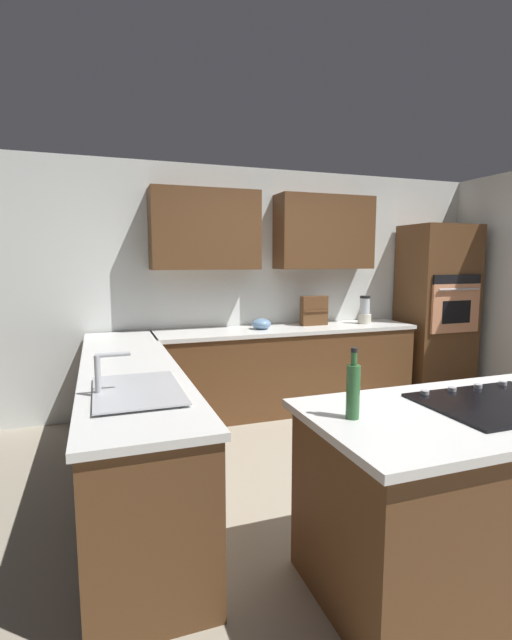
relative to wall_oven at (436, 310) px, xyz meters
name	(u,v)px	position (x,y,z in m)	size (l,w,h in m)	color
ground_plane	(391,479)	(1.85, 1.72, -1.01)	(14.00, 14.00, 0.00)	#9E937F
wall_back	(279,273)	(1.93, -0.32, 0.46)	(6.00, 0.44, 2.60)	silver
lower_cabinets_back	(287,371)	(1.95, 0.00, -0.58)	(2.80, 0.60, 0.86)	brown
countertop_back	(288,330)	(1.95, 0.00, -0.13)	(2.84, 0.64, 0.04)	silver
lower_cabinets_side	(131,428)	(3.67, 1.17, -0.58)	(0.60, 2.90, 0.86)	brown
countertop_side	(129,366)	(3.67, 1.17, -0.13)	(0.64, 2.94, 0.04)	silver
island_base	(494,492)	(1.97, 2.72, -0.58)	(1.91, 0.81, 0.86)	brown
island_top	(500,408)	(1.97, 2.72, -0.13)	(1.99, 0.89, 0.04)	silver
wall_oven	(436,310)	(0.00, 0.00, 0.00)	(0.80, 0.66, 2.03)	brown
sink_unit	(136,390)	(3.68, 1.92, -0.10)	(0.46, 0.70, 0.23)	#515456
cooktop	(499,403)	(1.97, 2.72, -0.11)	(0.76, 0.56, 0.03)	black
blender	(365,312)	(1.00, 0.00, 0.02)	(0.15, 0.15, 0.32)	beige
mixing_bowl	(261,324)	(2.25, 0.00, -0.06)	(0.20, 0.20, 0.11)	#668CB2
spice_rack	(314,311)	(1.60, -0.08, 0.05)	(0.30, 0.11, 0.32)	brown
oil_bottle	(353,390)	(2.78, 2.65, 0.02)	(0.06, 0.06, 0.33)	#336B38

